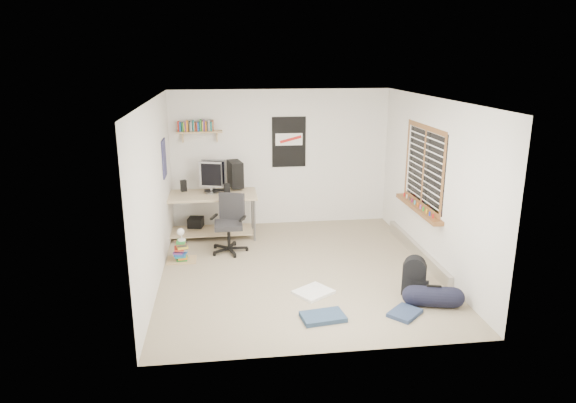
{
  "coord_description": "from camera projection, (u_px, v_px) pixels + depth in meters",
  "views": [
    {
      "loc": [
        -1.05,
        -7.0,
        3.07
      ],
      "look_at": [
        -0.13,
        0.19,
        1.01
      ],
      "focal_mm": 32.0,
      "sensor_mm": 36.0,
      "label": 1
    }
  ],
  "objects": [
    {
      "name": "tshirt",
      "position": [
        313.0,
        292.0,
        6.87
      ],
      "size": [
        0.6,
        0.59,
        0.04
      ],
      "primitive_type": "cube",
      "rotation": [
        0.0,
        0.0,
        0.6
      ],
      "color": "white",
      "rests_on": "floor"
    },
    {
      "name": "jeans_b",
      "position": [
        405.0,
        313.0,
        6.3
      ],
      "size": [
        0.5,
        0.49,
        0.05
      ],
      "primitive_type": "cube",
      "rotation": [
        0.0,
        0.0,
        0.74
      ],
      "color": "navy",
      "rests_on": "floor"
    },
    {
      "name": "ceiling",
      "position": [
        299.0,
        99.0,
        6.96
      ],
      "size": [
        4.0,
        4.5,
        0.01
      ],
      "primitive_type": "cube",
      "color": "white",
      "rests_on": "ground"
    },
    {
      "name": "wall_shelf",
      "position": [
        200.0,
        132.0,
        9.02
      ],
      "size": [
        0.8,
        0.22,
        0.24
      ],
      "primitive_type": "cube",
      "color": "tan",
      "rests_on": "back_wall"
    },
    {
      "name": "pc_tower",
      "position": [
        235.0,
        174.0,
        9.15
      ],
      "size": [
        0.29,
        0.47,
        0.46
      ],
      "primitive_type": "cube",
      "rotation": [
        0.0,
        0.0,
        0.21
      ],
      "color": "black",
      "rests_on": "desk"
    },
    {
      "name": "monitor_left",
      "position": [
        211.0,
        179.0,
        8.81
      ],
      "size": [
        0.41,
        0.22,
        0.44
      ],
      "primitive_type": "cube",
      "rotation": [
        0.0,
        0.0,
        -0.31
      ],
      "color": "#9A999E",
      "rests_on": "desk"
    },
    {
      "name": "office_chair",
      "position": [
        228.0,
        223.0,
        8.22
      ],
      "size": [
        0.79,
        0.79,
        0.94
      ],
      "primitive_type": "cube",
      "rotation": [
        0.0,
        0.0,
        -0.34
      ],
      "color": "#252427",
      "rests_on": "floor"
    },
    {
      "name": "poster_back_wall",
      "position": [
        289.0,
        142.0,
        9.37
      ],
      "size": [
        0.62,
        0.03,
        0.92
      ],
      "primitive_type": "cube",
      "color": "black",
      "rests_on": "back_wall"
    },
    {
      "name": "back_wall",
      "position": [
        281.0,
        158.0,
        9.46
      ],
      "size": [
        4.0,
        0.01,
        2.5
      ],
      "primitive_type": "cube",
      "color": "silver",
      "rests_on": "ground"
    },
    {
      "name": "duffel_bag",
      "position": [
        433.0,
        296.0,
        6.49
      ],
      "size": [
        0.32,
        0.32,
        0.52
      ],
      "primitive_type": "cylinder",
      "rotation": [
        0.0,
        0.0,
        -0.24
      ],
      "color": "black",
      "rests_on": "floor"
    },
    {
      "name": "desk_lamp",
      "position": [
        182.0,
        238.0,
        7.86
      ],
      "size": [
        0.13,
        0.21,
        0.21
      ],
      "primitive_type": "cube",
      "rotation": [
        0.0,
        0.0,
        -0.05
      ],
      "color": "silver",
      "rests_on": "book_stack"
    },
    {
      "name": "right_wall",
      "position": [
        433.0,
        184.0,
        7.55
      ],
      "size": [
        0.01,
        4.5,
        2.5
      ],
      "primitive_type": "cube",
      "color": "silver",
      "rests_on": "ground"
    },
    {
      "name": "speaker_left",
      "position": [
        184.0,
        186.0,
        8.85
      ],
      "size": [
        0.12,
        0.12,
        0.19
      ],
      "primitive_type": "cube",
      "rotation": [
        0.0,
        0.0,
        0.28
      ],
      "color": "black",
      "rests_on": "desk"
    },
    {
      "name": "jeans_a",
      "position": [
        323.0,
        317.0,
        6.2
      ],
      "size": [
        0.56,
        0.4,
        0.06
      ],
      "primitive_type": "cube",
      "rotation": [
        0.0,
        0.0,
        0.14
      ],
      "color": "navy",
      "rests_on": "floor"
    },
    {
      "name": "keyboard",
      "position": [
        215.0,
        190.0,
        8.91
      ],
      "size": [
        0.38,
        0.14,
        0.02
      ],
      "primitive_type": "cube",
      "rotation": [
        0.0,
        0.0,
        0.04
      ],
      "color": "black",
      "rests_on": "desk"
    },
    {
      "name": "backpack",
      "position": [
        414.0,
        280.0,
        6.83
      ],
      "size": [
        0.38,
        0.35,
        0.41
      ],
      "primitive_type": "cube",
      "rotation": [
        0.0,
        0.0,
        -0.39
      ],
      "color": "black",
      "rests_on": "floor"
    },
    {
      "name": "left_wall",
      "position": [
        155.0,
        193.0,
        7.06
      ],
      "size": [
        0.01,
        4.5,
        2.5
      ],
      "primitive_type": "cube",
      "color": "silver",
      "rests_on": "ground"
    },
    {
      "name": "floor",
      "position": [
        298.0,
        270.0,
        7.65
      ],
      "size": [
        4.0,
        4.5,
        0.01
      ],
      "primitive_type": "cube",
      "color": "gray",
      "rests_on": "ground"
    },
    {
      "name": "book_stack",
      "position": [
        181.0,
        251.0,
        7.94
      ],
      "size": [
        0.49,
        0.45,
        0.27
      ],
      "primitive_type": "cube",
      "rotation": [
        0.0,
        0.0,
        0.39
      ],
      "color": "brown",
      "rests_on": "floor"
    },
    {
      "name": "window",
      "position": [
        423.0,
        167.0,
        7.78
      ],
      "size": [
        0.1,
        1.5,
        1.26
      ],
      "primitive_type": "cube",
      "color": "brown",
      "rests_on": "right_wall"
    },
    {
      "name": "monitor_right",
      "position": [
        214.0,
        177.0,
        8.92
      ],
      "size": [
        0.43,
        0.21,
        0.46
      ],
      "primitive_type": "cube",
      "rotation": [
        0.0,
        0.0,
        -0.25
      ],
      "color": "#A3A3A8",
      "rests_on": "desk"
    },
    {
      "name": "baseboard_heater",
      "position": [
        417.0,
        250.0,
        8.15
      ],
      "size": [
        0.08,
        2.5,
        0.18
      ],
      "primitive_type": "cube",
      "color": "#B7B2A8",
      "rests_on": "floor"
    },
    {
      "name": "subwoofer",
      "position": [
        196.0,
        225.0,
        9.21
      ],
      "size": [
        0.3,
        0.3,
        0.28
      ],
      "primitive_type": "cube",
      "rotation": [
        0.0,
        0.0,
        -0.19
      ],
      "color": "black",
      "rests_on": "floor"
    },
    {
      "name": "poster_left_wall",
      "position": [
        164.0,
        158.0,
        8.14
      ],
      "size": [
        0.02,
        0.42,
        0.6
      ],
      "primitive_type": "cube",
      "color": "navy",
      "rests_on": "left_wall"
    },
    {
      "name": "desk",
      "position": [
        206.0,
        217.0,
        8.95
      ],
      "size": [
        1.94,
        1.34,
        0.81
      ],
      "primitive_type": "cube",
      "rotation": [
        0.0,
        0.0,
        -0.35
      ],
      "color": "tan",
      "rests_on": "floor"
    },
    {
      "name": "speaker_right",
      "position": [
        227.0,
        189.0,
        8.65
      ],
      "size": [
        0.11,
        0.11,
        0.19
      ],
      "primitive_type": "cube",
      "rotation": [
        0.0,
        0.0,
        0.22
      ],
      "color": "black",
      "rests_on": "desk"
    }
  ]
}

